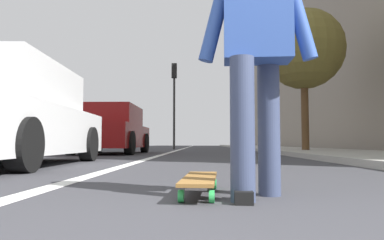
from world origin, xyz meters
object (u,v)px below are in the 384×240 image
at_px(skateboard, 200,180).
at_px(parked_car_near, 2,117).
at_px(skater_person, 256,42).
at_px(parked_car_mid, 112,131).
at_px(traffic_light, 174,90).
at_px(street_tree_mid, 304,50).

bearing_deg(skateboard, parked_car_near, 45.32).
distance_m(skater_person, parked_car_near, 4.44).
relative_size(skater_person, parked_car_near, 0.38).
xyz_separation_m(skater_person, parked_car_mid, (9.18, 3.19, -0.21)).
bearing_deg(traffic_light, parked_car_near, 174.50).
height_order(skater_person, street_tree_mid, street_tree_mid).
bearing_deg(skater_person, parked_car_mid, 19.14).
xyz_separation_m(skateboard, traffic_light, (17.31, 1.51, 3.12)).
bearing_deg(traffic_light, skater_person, -173.93).
bearing_deg(skateboard, street_tree_mid, -19.43).
distance_m(skater_person, parked_car_mid, 9.72).
height_order(skater_person, parked_car_mid, skater_person).
relative_size(skateboard, skater_person, 0.52).
relative_size(skateboard, parked_car_mid, 0.20).
height_order(parked_car_near, parked_car_mid, parked_car_mid).
bearing_deg(parked_car_near, skater_person, -132.91).
xyz_separation_m(skateboard, parked_car_mid, (9.04, 2.84, 0.63)).
distance_m(parked_car_near, street_tree_mid, 9.61).
relative_size(parked_car_mid, street_tree_mid, 0.89).
xyz_separation_m(parked_car_mid, traffic_light, (8.27, -1.33, 2.49)).
height_order(skateboard, traffic_light, traffic_light).
distance_m(skateboard, traffic_light, 17.65).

